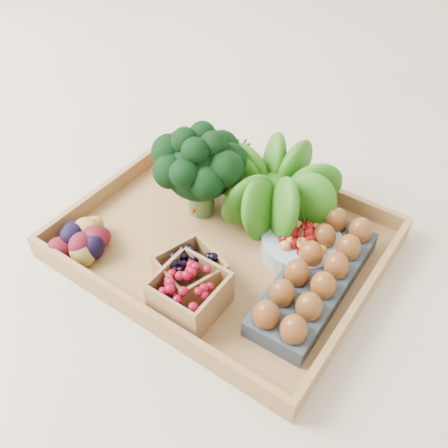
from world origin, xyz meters
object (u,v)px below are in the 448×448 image
Objects in this scene: broccoli at (201,184)px; egg_carton at (314,281)px; tray at (224,244)px; cherry_bowl at (301,245)px.

broccoli reaches higher than egg_carton.
tray is 0.19m from egg_carton.
cherry_bowl reaches higher than tray.
cherry_bowl reaches higher than egg_carton.
egg_carton is at bearing -9.82° from broccoli.
broccoli is (-0.09, 0.05, 0.08)m from tray.
egg_carton is (0.06, -0.06, -0.00)m from cherry_bowl.
tray is 3.18× the size of broccoli.
tray is 0.12m from broccoli.
cherry_bowl is 0.48× the size of egg_carton.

